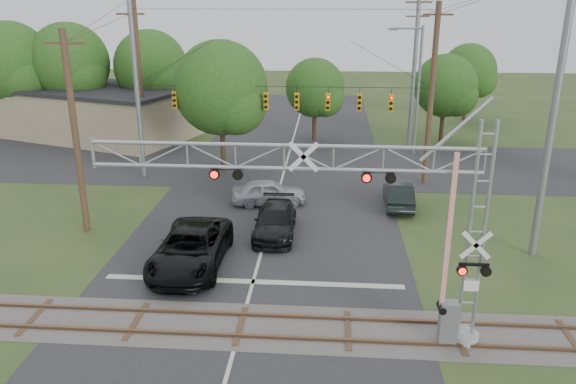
# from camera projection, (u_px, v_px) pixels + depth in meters

# --- Properties ---
(ground) EXTENTS (160.00, 160.00, 0.00)m
(ground) POSITION_uv_depth(u_px,v_px,m) (232.00, 359.00, 19.11)
(ground) COLOR #2B441F
(ground) RESTS_ON ground
(road_main) EXTENTS (14.00, 90.00, 0.02)m
(road_main) POSITION_uv_depth(u_px,v_px,m) (265.00, 240.00, 28.53)
(road_main) COLOR #252527
(road_main) RESTS_ON ground
(road_cross) EXTENTS (90.00, 12.00, 0.02)m
(road_cross) POSITION_uv_depth(u_px,v_px,m) (286.00, 163.00, 41.72)
(road_cross) COLOR #252527
(road_cross) RESTS_ON ground
(railroad_track) EXTENTS (90.00, 3.20, 0.17)m
(railroad_track) POSITION_uv_depth(u_px,v_px,m) (241.00, 326.00, 20.98)
(railroad_track) COLOR #4D4842
(railroad_track) RESTS_ON ground
(crossing_gantry) EXTENTS (13.51, 1.03, 8.05)m
(crossing_gantry) POSITION_uv_depth(u_px,v_px,m) (360.00, 207.00, 18.69)
(crossing_gantry) COLOR #969691
(crossing_gantry) RESTS_ON ground
(traffic_signal_span) EXTENTS (19.34, 0.36, 11.50)m
(traffic_signal_span) POSITION_uv_depth(u_px,v_px,m) (295.00, 96.00, 36.04)
(traffic_signal_span) COLOR slate
(traffic_signal_span) RESTS_ON ground
(pickup_black) EXTENTS (3.00, 6.44, 1.79)m
(pickup_black) POSITION_uv_depth(u_px,v_px,m) (191.00, 248.00, 25.45)
(pickup_black) COLOR black
(pickup_black) RESTS_ON ground
(car_dark) EXTENTS (2.09, 5.06, 1.46)m
(car_dark) POSITION_uv_depth(u_px,v_px,m) (275.00, 221.00, 29.01)
(car_dark) COLOR black
(car_dark) RESTS_ON ground
(sedan_silver) EXTENTS (4.61, 2.50, 1.49)m
(sedan_silver) POSITION_uv_depth(u_px,v_px,m) (269.00, 192.00, 33.31)
(sedan_silver) COLOR #A3A6AB
(sedan_silver) RESTS_ON ground
(suv_dark) EXTENTS (1.67, 4.48, 1.46)m
(suv_dark) POSITION_uv_depth(u_px,v_px,m) (398.00, 195.00, 32.89)
(suv_dark) COLOR black
(suv_dark) RESTS_ON ground
(commercial_building) EXTENTS (20.58, 15.09, 4.32)m
(commercial_building) POSITION_uv_depth(u_px,v_px,m) (89.00, 111.00, 49.84)
(commercial_building) COLOR #8B815C
(commercial_building) RESTS_ON ground
(streetlight) EXTENTS (2.60, 0.27, 9.74)m
(streetlight) POSITION_uv_depth(u_px,v_px,m) (416.00, 84.00, 42.44)
(streetlight) COLOR slate
(streetlight) RESTS_ON ground
(utility_poles) EXTENTS (26.68, 26.48, 13.51)m
(utility_poles) POSITION_uv_depth(u_px,v_px,m) (325.00, 85.00, 37.90)
(utility_poles) COLOR #463220
(utility_poles) RESTS_ON ground
(treeline) EXTENTS (53.67, 27.08, 9.89)m
(treeline) POSITION_uv_depth(u_px,v_px,m) (210.00, 74.00, 46.42)
(treeline) COLOR #372919
(treeline) RESTS_ON ground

